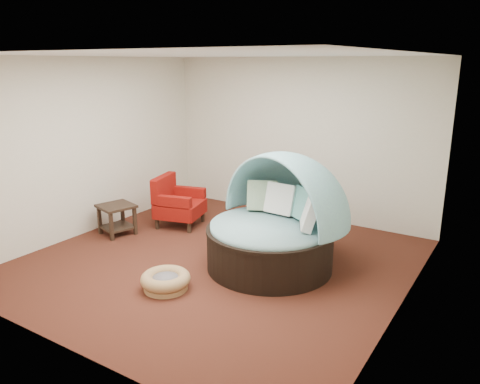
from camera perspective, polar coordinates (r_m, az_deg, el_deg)
The scene contains 10 objects.
floor at distance 6.67m, azimuth -2.76°, elevation -8.42°, with size 5.00×5.00×0.00m, color #4A2015.
wall_back at distance 8.37m, azimuth 7.03°, elevation 6.43°, with size 5.00×5.00×0.00m, color beige.
wall_front at distance 4.50m, azimuth -21.56°, elevation -2.47°, with size 5.00×5.00×0.00m, color beige.
wall_left at distance 7.92m, azimuth -17.94°, elevation 5.28°, with size 5.00×5.00×0.00m, color beige.
wall_right at distance 5.25m, azimuth 20.00°, elevation 0.15°, with size 5.00×5.00×0.00m, color beige.
ceiling at distance 6.10m, azimuth -3.11°, elevation 16.38°, with size 5.00×5.00×0.00m, color white.
canopy_daybed at distance 6.30m, azimuth 4.38°, elevation -2.82°, with size 2.20×2.17×1.57m.
pet_basket at distance 5.94m, azimuth -9.05°, elevation -10.61°, with size 0.68×0.68×0.21m.
red_armchair at distance 8.04m, azimuth -7.70°, elevation -1.33°, with size 0.89×0.89×0.86m.
side_table at distance 7.83m, azimuth -14.79°, elevation -2.76°, with size 0.64×0.64×0.50m.
Camera 1 is at (3.52, -4.98, 2.71)m, focal length 35.00 mm.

